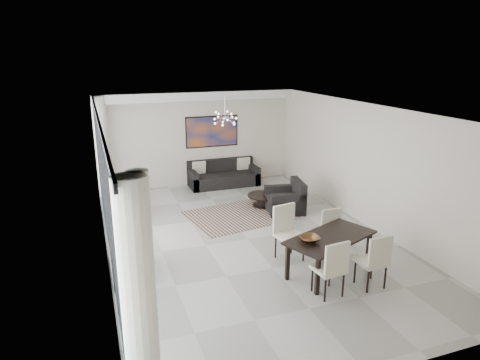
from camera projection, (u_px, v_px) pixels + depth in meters
name	position (u px, v px, depth m)	size (l,w,h in m)	color
room_shell	(267.00, 175.00, 9.31)	(6.00, 9.00, 2.90)	#A8A39B
window_wall	(109.00, 190.00, 8.24)	(0.37, 8.95, 2.90)	silver
soffit	(197.00, 96.00, 12.67)	(5.98, 0.40, 0.26)	white
painting	(212.00, 132.00, 13.30)	(1.68, 0.04, 0.98)	#B65319
chandelier	(225.00, 118.00, 11.26)	(0.66, 0.66, 0.71)	silver
rug	(239.00, 215.00, 10.97)	(2.48, 1.91, 0.01)	black
coffee_table	(264.00, 199.00, 11.62)	(0.90, 0.90, 0.31)	black
bowl_coffee	(267.00, 193.00, 11.57)	(0.24, 0.24, 0.08)	brown
sofa_main	(223.00, 177.00, 13.41)	(2.15, 0.88, 0.78)	black
loveseat	(120.00, 205.00, 10.99)	(0.84, 1.50, 0.75)	black
armchair	(286.00, 201.00, 11.22)	(1.08, 1.12, 0.81)	black
side_table	(115.00, 201.00, 10.96)	(0.40, 0.40, 0.55)	black
tv_console	(122.00, 260.00, 8.11)	(0.42, 1.49, 0.46)	black
television	(128.00, 231.00, 8.00)	(1.18, 0.15, 0.68)	gray
dining_table	(330.00, 241.00, 7.95)	(1.97, 1.49, 0.74)	black
dining_chair_sw	(332.00, 265.00, 7.15)	(0.52, 0.52, 1.04)	beige
dining_chair_se	(375.00, 258.00, 7.42)	(0.49, 0.49, 1.02)	beige
dining_chair_nw	(287.00, 228.00, 8.55)	(0.59, 0.59, 1.11)	beige
dining_chair_ne	(333.00, 229.00, 8.80)	(0.45, 0.45, 0.93)	beige
bowl_dining	(310.00, 239.00, 7.72)	(0.36, 0.36, 0.09)	brown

